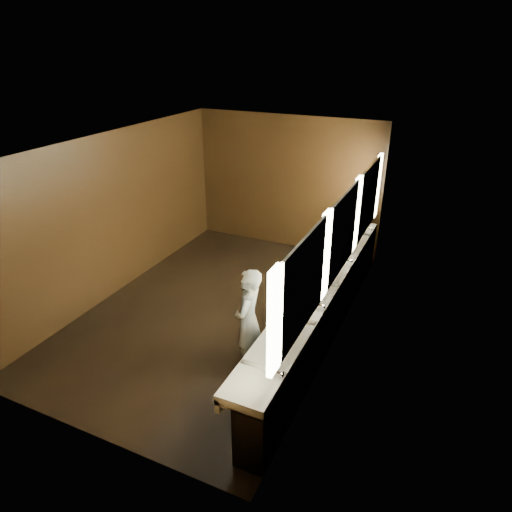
% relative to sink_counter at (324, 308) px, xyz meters
% --- Properties ---
extents(floor, '(6.00, 6.00, 0.00)m').
position_rel_sink_counter_xyz_m(floor, '(-1.79, 0.00, -0.50)').
color(floor, black).
rests_on(floor, ground).
extents(ceiling, '(4.00, 6.00, 0.02)m').
position_rel_sink_counter_xyz_m(ceiling, '(-1.79, 0.00, 2.30)').
color(ceiling, '#2D2D2B').
rests_on(ceiling, wall_back).
extents(wall_back, '(4.00, 0.02, 2.80)m').
position_rel_sink_counter_xyz_m(wall_back, '(-1.79, 3.00, 0.90)').
color(wall_back, black).
rests_on(wall_back, floor).
extents(wall_front, '(4.00, 0.02, 2.80)m').
position_rel_sink_counter_xyz_m(wall_front, '(-1.79, -3.00, 0.90)').
color(wall_front, black).
rests_on(wall_front, floor).
extents(wall_left, '(0.02, 6.00, 2.80)m').
position_rel_sink_counter_xyz_m(wall_left, '(-3.79, 0.00, 0.90)').
color(wall_left, black).
rests_on(wall_left, floor).
extents(wall_right, '(0.02, 6.00, 2.80)m').
position_rel_sink_counter_xyz_m(wall_right, '(0.21, 0.00, 0.90)').
color(wall_right, black).
rests_on(wall_right, floor).
extents(sink_counter, '(0.55, 5.40, 1.01)m').
position_rel_sink_counter_xyz_m(sink_counter, '(0.00, 0.00, 0.00)').
color(sink_counter, black).
rests_on(sink_counter, floor).
extents(mirror_band, '(0.06, 5.03, 1.15)m').
position_rel_sink_counter_xyz_m(mirror_band, '(0.19, -0.00, 1.25)').
color(mirror_band, '#FFF8C9').
rests_on(mirror_band, wall_right).
extents(person, '(0.42, 0.58, 1.50)m').
position_rel_sink_counter_xyz_m(person, '(-0.71, -1.13, 0.26)').
color(person, '#9CBCE9').
rests_on(person, floor).
extents(trash_bin, '(0.47, 0.47, 0.59)m').
position_rel_sink_counter_xyz_m(trash_bin, '(-0.22, -1.51, -0.20)').
color(trash_bin, black).
rests_on(trash_bin, floor).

